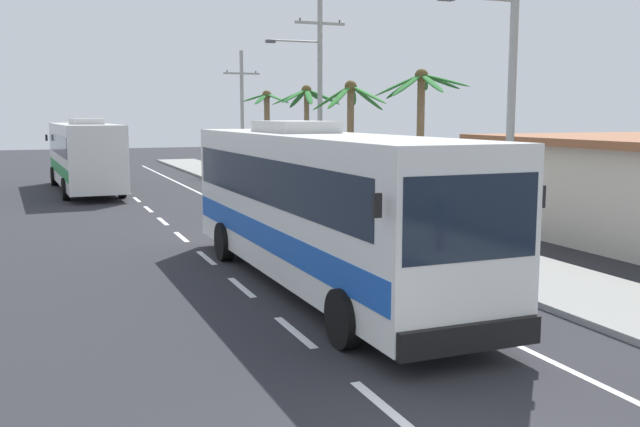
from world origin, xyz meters
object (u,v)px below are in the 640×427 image
(utility_pole_mid, at_px, (510,76))
(palm_fourth, at_px, (267,119))
(coach_bus_foreground, at_px, (317,201))
(palm_third, at_px, (421,107))
(utility_pole_distant, at_px, (242,109))
(palm_second, at_px, (351,117))
(motorcycle_beside_bus, at_px, (302,208))
(utility_pole_far, at_px, (318,87))
(coach_bus_far_lane, at_px, (85,154))
(palm_farthest, at_px, (307,110))

(utility_pole_mid, distance_m, palm_fourth, 25.64)
(coach_bus_foreground, xyz_separation_m, palm_third, (9.18, 11.43, 2.28))
(utility_pole_mid, height_order, utility_pole_distant, utility_pole_mid)
(utility_pole_mid, bearing_deg, palm_fourth, 88.43)
(palm_second, distance_m, palm_third, 3.78)
(coach_bus_foreground, relative_size, utility_pole_mid, 1.31)
(motorcycle_beside_bus, xyz_separation_m, utility_pole_far, (4.13, 8.89, 4.59))
(motorcycle_beside_bus, distance_m, palm_fourth, 20.30)
(coach_bus_foreground, xyz_separation_m, utility_pole_far, (6.85, 17.29, 3.29))
(coach_bus_foreground, xyz_separation_m, utility_pole_mid, (6.88, 2.29, 3.09))
(palm_third, bearing_deg, utility_pole_mid, -104.14)
(coach_bus_far_lane, bearing_deg, motorcycle_beside_bus, -66.82)
(motorcycle_beside_bus, bearing_deg, palm_third, 25.05)
(coach_bus_far_lane, bearing_deg, coach_bus_foreground, -81.07)
(utility_pole_distant, bearing_deg, coach_bus_foreground, -102.57)
(palm_farthest, bearing_deg, coach_bus_far_lane, 174.66)
(coach_bus_foreground, xyz_separation_m, palm_farthest, (8.11, 22.19, 2.20))
(coach_bus_far_lane, height_order, palm_farthest, palm_farthest)
(utility_pole_far, bearing_deg, utility_pole_mid, -89.87)
(palm_fourth, bearing_deg, coach_bus_far_lane, -157.76)
(motorcycle_beside_bus, distance_m, palm_farthest, 15.21)
(utility_pole_mid, height_order, utility_pole_far, utility_pole_far)
(coach_bus_far_lane, bearing_deg, utility_pole_mid, -63.34)
(motorcycle_beside_bus, height_order, palm_second, palm_second)
(coach_bus_foreground, relative_size, palm_farthest, 2.23)
(coach_bus_foreground, relative_size, palm_fourth, 2.28)
(motorcycle_beside_bus, distance_m, utility_pole_mid, 8.61)
(utility_pole_mid, bearing_deg, palm_second, 87.35)
(coach_bus_far_lane, distance_m, palm_fourth, 12.27)
(palm_third, bearing_deg, coach_bus_far_lane, 137.29)
(motorcycle_beside_bus, relative_size, palm_second, 0.36)
(coach_bus_far_lane, bearing_deg, palm_second, -37.46)
(palm_third, xyz_separation_m, palm_farthest, (-1.07, 10.76, -0.08))
(coach_bus_foreground, distance_m, palm_farthest, 23.73)
(coach_bus_far_lane, relative_size, utility_pole_mid, 1.25)
(coach_bus_far_lane, height_order, palm_fourth, palm_fourth)
(palm_second, xyz_separation_m, palm_third, (1.73, -3.34, 0.41))
(utility_pole_mid, relative_size, palm_third, 1.63)
(coach_bus_foreground, distance_m, coach_bus_far_lane, 23.57)
(coach_bus_far_lane, xyz_separation_m, utility_pole_far, (10.51, -5.99, 3.31))
(motorcycle_beside_bus, xyz_separation_m, utility_pole_distant, (4.49, 23.89, 3.62))
(coach_bus_foreground, bearing_deg, coach_bus_far_lane, 98.93)
(motorcycle_beside_bus, xyz_separation_m, utility_pole_mid, (4.17, -6.11, 4.39))
(motorcycle_beside_bus, distance_m, palm_third, 7.99)
(palm_fourth, bearing_deg, palm_farthest, -84.73)
(coach_bus_far_lane, bearing_deg, palm_fourth, 22.24)
(coach_bus_foreground, distance_m, utility_pole_distant, 33.17)
(utility_pole_mid, distance_m, palm_third, 9.46)
(utility_pole_mid, height_order, palm_farthest, utility_pole_mid)
(motorcycle_beside_bus, bearing_deg, utility_pole_far, 65.06)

